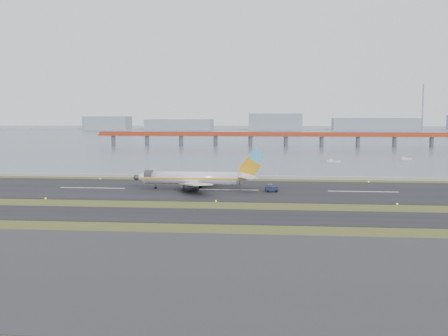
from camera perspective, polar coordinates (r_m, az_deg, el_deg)
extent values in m
plane|color=#304217|center=(135.47, -1.18, -3.98)|extent=(1000.00, 1000.00, 0.00)
cube|color=#2F2F32|center=(82.39, -5.84, -10.28)|extent=(1000.00, 50.00, 0.10)
cube|color=black|center=(123.74, -1.85, -4.88)|extent=(1000.00, 18.00, 0.10)
cube|color=black|center=(164.95, 0.07, -2.24)|extent=(1000.00, 45.00, 0.10)
cube|color=gray|center=(194.54, 0.94, -0.90)|extent=(1000.00, 2.50, 1.00)
cube|color=#4A596A|center=(593.26, 4.15, 3.41)|extent=(1400.00, 800.00, 1.30)
cube|color=#A1351B|center=(382.93, 6.30, 3.32)|extent=(260.00, 5.00, 1.60)
cube|color=#A1351B|center=(382.88, 6.30, 3.54)|extent=(260.00, 0.40, 1.40)
cylinder|color=#4C4C51|center=(394.02, -7.82, 2.71)|extent=(2.80, 2.80, 7.00)
cylinder|color=#4C4C51|center=(383.14, 6.29, 2.65)|extent=(2.80, 2.80, 7.00)
cylinder|color=#4C4C51|center=(395.94, 20.34, 2.43)|extent=(2.80, 2.80, 7.00)
cube|color=gray|center=(753.13, 4.49, 3.87)|extent=(1400.00, 80.00, 1.00)
cube|color=gray|center=(788.88, -11.75, 4.51)|extent=(60.00, 35.00, 18.00)
cube|color=gray|center=(764.97, -4.56, 4.42)|extent=(90.00, 35.00, 14.00)
cube|color=gray|center=(752.73, 5.26, 4.70)|extent=(70.00, 35.00, 22.00)
cube|color=gray|center=(762.90, 15.09, 4.32)|extent=(110.00, 35.00, 16.00)
cylinder|color=gray|center=(774.81, 19.54, 5.84)|extent=(1.80, 1.80, 60.00)
cylinder|color=silver|center=(165.34, -3.25, -1.02)|extent=(28.00, 3.80, 3.80)
cone|color=silver|center=(168.46, -8.50, -0.95)|extent=(3.20, 3.80, 3.80)
cone|color=silver|center=(163.58, 2.36, -0.98)|extent=(5.00, 3.80, 3.80)
cube|color=orange|center=(163.46, -3.36, -1.10)|extent=(31.00, 0.06, 0.45)
cube|color=orange|center=(167.23, -3.15, -0.95)|extent=(31.00, 0.06, 0.45)
cube|color=silver|center=(156.75, -2.94, -1.64)|extent=(11.31, 15.89, 1.66)
cube|color=silver|center=(173.46, -2.10, -0.94)|extent=(11.31, 15.89, 1.66)
cylinder|color=#37383C|center=(159.62, -3.40, -1.95)|extent=(4.20, 2.10, 2.10)
cylinder|color=#37383C|center=(171.38, -2.77, -1.42)|extent=(4.20, 2.10, 2.10)
cube|color=orange|center=(163.23, 2.65, 0.03)|extent=(6.80, 0.35, 6.85)
cube|color=#53B2EB|center=(162.82, 3.32, 1.32)|extent=(4.85, 0.37, 4.90)
cube|color=silver|center=(159.74, 2.39, -0.96)|extent=(5.64, 6.80, 0.22)
cube|color=silver|center=(167.28, 2.54, -0.66)|extent=(5.64, 6.80, 0.22)
cylinder|color=black|center=(167.77, -6.96, -2.01)|extent=(0.80, 0.28, 0.80)
cylinder|color=black|center=(162.74, -2.88, -2.17)|extent=(1.00, 0.38, 1.00)
cylinder|color=black|center=(168.23, -2.59, -1.92)|extent=(1.00, 0.38, 1.00)
cube|color=#141E37|center=(160.98, 4.85, -2.11)|extent=(3.87, 2.60, 1.34)
cube|color=#37383C|center=(160.80, 4.70, -1.79)|extent=(1.83, 1.92, 0.78)
cylinder|color=black|center=(160.00, 4.46, -2.37)|extent=(0.83, 0.47, 0.78)
cylinder|color=black|center=(161.75, 4.37, -2.29)|extent=(0.83, 0.47, 0.78)
cylinder|color=black|center=(160.39, 5.33, -2.36)|extent=(0.83, 0.47, 0.78)
cylinder|color=black|center=(162.14, 5.23, -2.27)|extent=(0.83, 0.47, 0.78)
cube|color=silver|center=(261.96, 11.06, 0.64)|extent=(6.42, 2.73, 0.80)
cube|color=silver|center=(261.61, 10.78, 0.80)|extent=(1.94, 1.64, 0.80)
cube|color=silver|center=(285.07, 17.98, 0.86)|extent=(6.30, 3.96, 0.77)
cube|color=silver|center=(284.31, 17.77, 1.00)|extent=(2.10, 1.91, 0.77)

